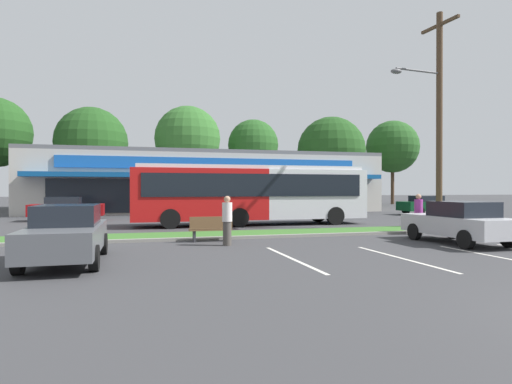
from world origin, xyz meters
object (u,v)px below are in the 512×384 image
at_px(bus_stop_bench, 211,228).
at_px(car_2, 67,234).
at_px(city_bus, 251,193).
at_px(car_4, 67,208).
at_px(pedestrian_near_bench, 227,221).
at_px(car_5, 201,207).
at_px(pedestrian_by_pole, 418,214).
at_px(utility_pole, 437,114).
at_px(car_3, 459,222).
at_px(car_1, 428,205).

relative_size(bus_stop_bench, car_2, 0.35).
distance_m(city_bus, car_4, 12.04).
bearing_deg(pedestrian_near_bench, car_5, 35.79).
bearing_deg(car_2, pedestrian_by_pole, 105.37).
height_order(utility_pole, city_bus, utility_pole).
distance_m(car_2, car_3, 13.13).
xyz_separation_m(car_4, pedestrian_by_pole, (16.08, -12.84, 0.12)).
xyz_separation_m(car_5, pedestrian_by_pole, (7.66, -13.00, 0.11)).
height_order(utility_pole, pedestrian_by_pole, utility_pole).
xyz_separation_m(car_3, pedestrian_by_pole, (0.51, 3.07, 0.11)).
bearing_deg(car_4, bus_stop_bench, -61.88).
height_order(utility_pole, car_3, utility_pole).
distance_m(car_1, car_3, 18.70).
relative_size(city_bus, car_5, 2.87).
bearing_deg(car_3, car_4, 44.38).
bearing_deg(car_2, car_4, -171.57).
bearing_deg(car_4, pedestrian_near_bench, -62.80).
bearing_deg(pedestrian_near_bench, city_bus, 19.79).
relative_size(car_2, car_3, 1.03).
bearing_deg(car_3, utility_pole, -30.61).
distance_m(bus_stop_bench, car_4, 14.71).
relative_size(city_bus, pedestrian_near_bench, 7.40).
distance_m(car_3, car_5, 17.60).
distance_m(bus_stop_bench, pedestrian_near_bench, 1.36).
xyz_separation_m(utility_pole, pedestrian_near_bench, (-11.19, -3.28, -4.81)).
bearing_deg(car_5, car_4, -178.86).
xyz_separation_m(bus_stop_bench, car_3, (8.63, -2.93, 0.27)).
height_order(city_bus, car_3, city_bus).
bearing_deg(car_3, car_2, 92.94).
distance_m(car_2, pedestrian_near_bench, 5.40).
relative_size(utility_pole, car_1, 2.33).
distance_m(utility_pole, car_5, 15.79).
bearing_deg(car_2, car_5, 160.42).
relative_size(bus_stop_bench, pedestrian_near_bench, 0.92).
height_order(utility_pole, pedestrian_near_bench, utility_pole).
xyz_separation_m(car_2, car_4, (-2.46, 16.58, -0.02)).
bearing_deg(pedestrian_by_pole, car_2, -23.89).
height_order(car_3, pedestrian_near_bench, pedestrian_near_bench).
bearing_deg(pedestrian_by_pole, car_3, 41.29).
height_order(bus_stop_bench, car_3, car_3).
distance_m(car_4, pedestrian_near_bench, 16.00).
height_order(car_4, car_5, car_5).
height_order(utility_pole, car_1, utility_pole).
distance_m(city_bus, car_3, 11.16).
bearing_deg(bus_stop_bench, car_4, -61.88).
bearing_deg(city_bus, car_4, 149.34).
height_order(city_bus, pedestrian_by_pole, city_bus).
xyz_separation_m(pedestrian_near_bench, pedestrian_by_pole, (8.77, 1.39, 0.01)).
bearing_deg(utility_pole, car_3, -120.61).
bearing_deg(car_3, pedestrian_by_pole, -9.45).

